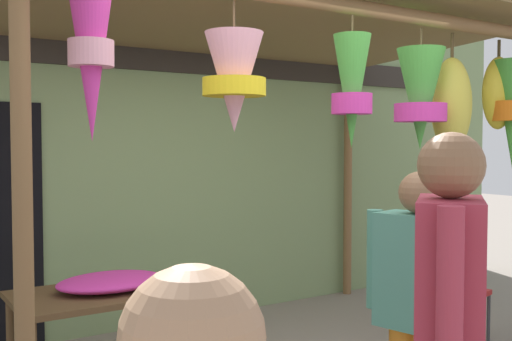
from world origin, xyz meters
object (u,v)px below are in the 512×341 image
at_px(display_table, 122,297).
at_px(folding_chair, 450,283).
at_px(customer_foreground, 449,330).
at_px(flower_heap_on_table, 113,281).
at_px(shopper_by_bananas, 419,300).

bearing_deg(display_table, folding_chair, -14.06).
bearing_deg(customer_foreground, display_table, 95.15).
xyz_separation_m(flower_heap_on_table, shopper_by_bananas, (0.86, -1.95, 0.17)).
bearing_deg(folding_chair, customer_foreground, -140.86).
bearing_deg(display_table, shopper_by_bananas, -67.68).
xyz_separation_m(customer_foreground, shopper_by_bananas, (0.56, 0.65, -0.12)).
xyz_separation_m(display_table, flower_heap_on_table, (-0.06, 0.00, 0.12)).
bearing_deg(customer_foreground, flower_heap_on_table, 96.45).
height_order(display_table, customer_foreground, customer_foreground).
distance_m(display_table, folding_chair, 2.69).
distance_m(flower_heap_on_table, customer_foreground, 2.63).
relative_size(customer_foreground, shopper_by_bananas, 1.12).
height_order(folding_chair, shopper_by_bananas, shopper_by_bananas).
bearing_deg(flower_heap_on_table, display_table, -3.95).
bearing_deg(display_table, flower_heap_on_table, 176.05).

